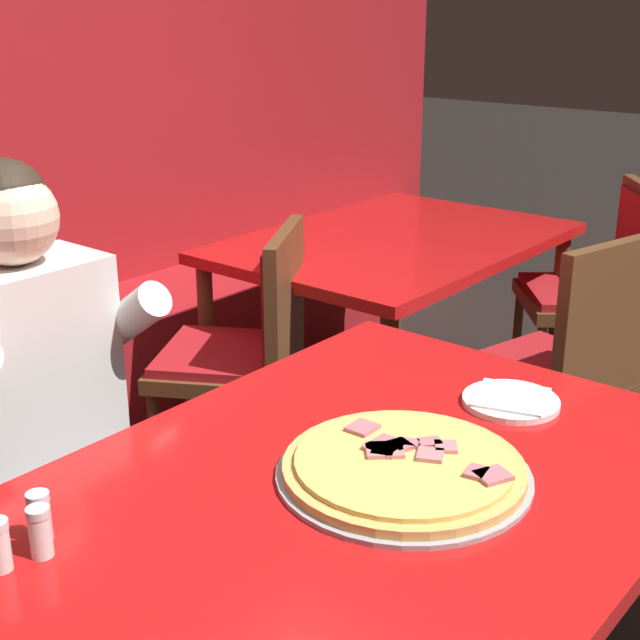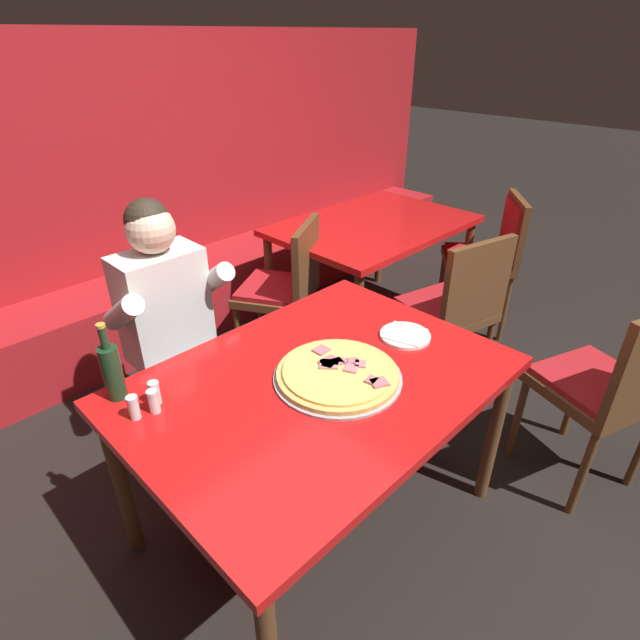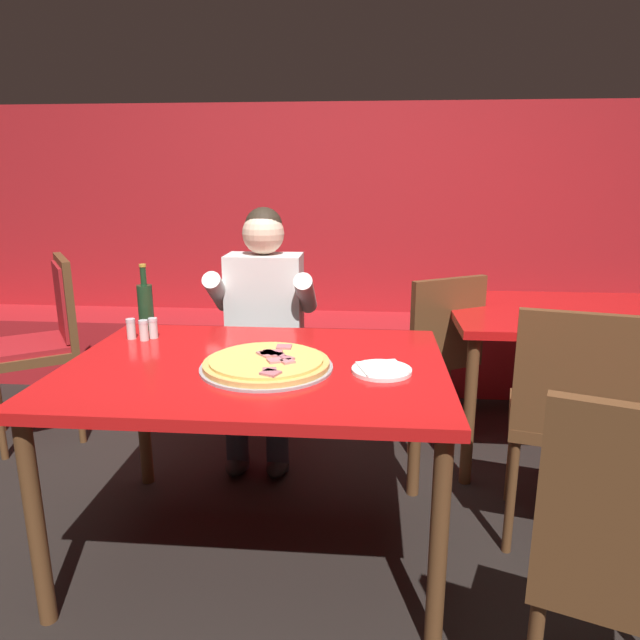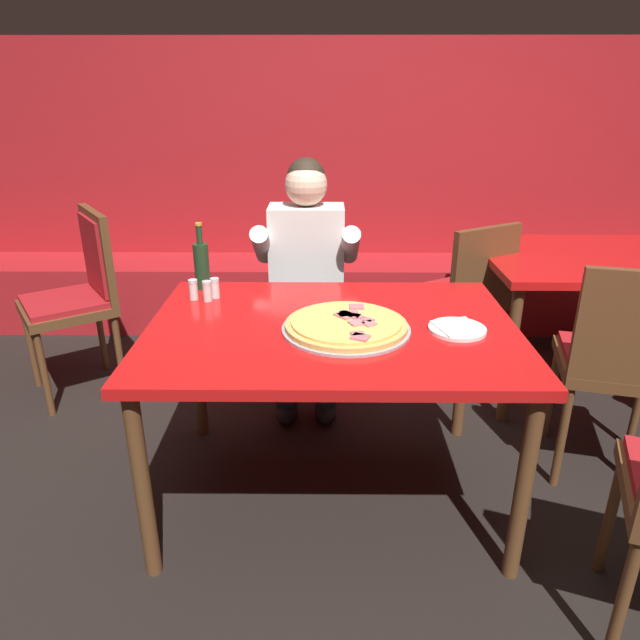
{
  "view_description": "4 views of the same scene",
  "coord_description": "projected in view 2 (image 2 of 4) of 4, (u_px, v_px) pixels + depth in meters",
  "views": [
    {
      "loc": [
        -1.16,
        -0.85,
        1.6
      ],
      "look_at": [
        0.08,
        0.17,
        1.01
      ],
      "focal_mm": 50.0,
      "sensor_mm": 36.0,
      "label": 1
    },
    {
      "loc": [
        -1.04,
        -1.05,
        1.86
      ],
      "look_at": [
        0.18,
        0.17,
        0.87
      ],
      "focal_mm": 28.0,
      "sensor_mm": 36.0,
      "label": 2
    },
    {
      "loc": [
        0.4,
        -1.94,
        1.44
      ],
      "look_at": [
        0.22,
        0.24,
        0.87
      ],
      "focal_mm": 32.0,
      "sensor_mm": 36.0,
      "label": 3
    },
    {
      "loc": [
        -0.03,
        -1.97,
        1.59
      ],
      "look_at": [
        -0.05,
        0.05,
        0.77
      ],
      "focal_mm": 32.0,
      "sensor_mm": 36.0,
      "label": 4
    }
  ],
  "objects": [
    {
      "name": "ground_plane",
      "position": [
        318.0,
        517.0,
        2.21
      ],
      "size": [
        24.0,
        24.0,
        0.0
      ],
      "primitive_type": "plane",
      "color": "black"
    },
    {
      "name": "shaker_red_pepper_flakes",
      "position": [
        155.0,
        394.0,
        1.69
      ],
      "size": [
        0.04,
        0.04,
        0.09
      ],
      "color": "silver",
      "rests_on": "main_dining_table"
    },
    {
      "name": "shaker_parmesan",
      "position": [
        154.0,
        402.0,
        1.65
      ],
      "size": [
        0.04,
        0.04,
        0.09
      ],
      "color": "silver",
      "rests_on": "main_dining_table"
    },
    {
      "name": "dining_chair_near_right",
      "position": [
        490.0,
        252.0,
        3.38
      ],
      "size": [
        0.62,
        0.62,
        0.95
      ],
      "color": "brown",
      "rests_on": "ground_plane"
    },
    {
      "name": "booth_bench",
      "position": [
        116.0,
        323.0,
        3.23
      ],
      "size": [
        6.46,
        0.48,
        0.46
      ],
      "primitive_type": "cube",
      "color": "#A3191E",
      "rests_on": "ground_plane"
    },
    {
      "name": "pizza",
      "position": [
        338.0,
        374.0,
        1.82
      ],
      "size": [
        0.47,
        0.47,
        0.05
      ],
      "color": "#9E9EA3",
      "rests_on": "main_dining_table"
    },
    {
      "name": "plate_white_paper",
      "position": [
        405.0,
        335.0,
        2.07
      ],
      "size": [
        0.21,
        0.21,
        0.02
      ],
      "color": "white",
      "rests_on": "main_dining_table"
    },
    {
      "name": "dining_chair_far_left",
      "position": [
        287.0,
        283.0,
        3.02
      ],
      "size": [
        0.6,
        0.6,
        0.93
      ],
      "color": "brown",
      "rests_on": "ground_plane"
    },
    {
      "name": "main_dining_table",
      "position": [
        318.0,
        394.0,
        1.86
      ],
      "size": [
        1.38,
        1.0,
        0.77
      ],
      "color": "brown",
      "rests_on": "ground_plane"
    },
    {
      "name": "background_dining_table",
      "position": [
        373.0,
        234.0,
        3.36
      ],
      "size": [
        1.31,
        0.91,
        0.77
      ],
      "color": "brown",
      "rests_on": "ground_plane"
    },
    {
      "name": "diner_seated_blue_shirt",
      "position": [
        176.0,
        326.0,
        2.27
      ],
      "size": [
        0.53,
        0.53,
        1.27
      ],
      "color": "black",
      "rests_on": "ground_plane"
    },
    {
      "name": "dining_chair_far_right",
      "position": [
        456.0,
        304.0,
        2.71
      ],
      "size": [
        0.53,
        0.53,
        0.98
      ],
      "color": "brown",
      "rests_on": "ground_plane"
    },
    {
      "name": "dining_chair_near_left",
      "position": [
        614.0,
        382.0,
        2.1
      ],
      "size": [
        0.57,
        0.57,
        0.99
      ],
      "color": "brown",
      "rests_on": "ground_plane"
    },
    {
      "name": "beer_bottle",
      "position": [
        112.0,
        371.0,
        1.68
      ],
      "size": [
        0.07,
        0.07,
        0.29
      ],
      "color": "#19381E",
      "rests_on": "main_dining_table"
    },
    {
      "name": "shaker_black_pepper",
      "position": [
        134.0,
        408.0,
        1.62
      ],
      "size": [
        0.04,
        0.04,
        0.09
      ],
      "color": "silver",
      "rests_on": "main_dining_table"
    },
    {
      "name": "booth_wall_panel",
      "position": [
        68.0,
        204.0,
        3.07
      ],
      "size": [
        6.8,
        0.16,
        1.9
      ],
      "primitive_type": "cube",
      "color": "#A3191E",
      "rests_on": "ground_plane"
    }
  ]
}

